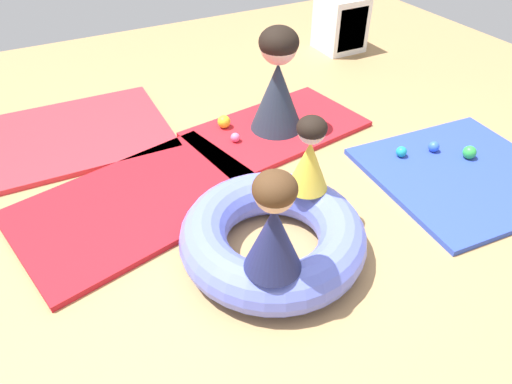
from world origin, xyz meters
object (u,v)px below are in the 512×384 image
Objects in this scene: child_in_navy at (274,225)px; storage_cube at (342,24)px; play_ball_blue at (434,147)px; play_ball_pink at (235,137)px; play_ball_green at (470,152)px; child_in_yellow at (310,155)px; play_ball_teal at (401,152)px; inflatable_cushion at (273,236)px; adult_seated at (278,81)px; play_ball_yellow at (224,122)px.

child_in_navy is 3.57m from storage_cube.
child_in_navy reaches higher than play_ball_blue.
play_ball_green is at bearing -35.32° from play_ball_pink.
child_in_yellow is 1.32m from play_ball_blue.
storage_cube is at bearing -136.68° from child_in_navy.
play_ball_teal is 2.18m from storage_cube.
child_in_yellow reaches higher than play_ball_pink.
inflatable_cushion is at bearing -132.67° from storage_cube.
storage_cube is at bearing 38.29° from child_in_yellow.
play_ball_teal is (0.98, -0.75, 0.00)m from play_ball_pink.
child_in_yellow is at bearing -166.62° from play_ball_teal.
adult_seated is 1.49m from play_ball_green.
child_in_yellow is at bearing -142.51° from child_in_navy.
play_ball_yellow is (-1.39, 1.23, 0.00)m from play_ball_green.
child_in_navy is 0.68× the size of adult_seated.
child_in_navy is 1.90m from play_ball_blue.
play_ball_blue is (-0.16, 0.19, -0.01)m from play_ball_green.
storage_cube is (1.85, 1.00, 0.19)m from play_ball_yellow.
child_in_yellow is 1.10m from adult_seated.
inflatable_cushion is 1.35m from play_ball_teal.
play_ball_yellow is 1.32× the size of play_ball_teal.
play_ball_green is 0.93× the size of play_ball_yellow.
storage_cube is at bearing 47.33° from inflatable_cushion.
play_ball_yellow reaches higher than play_ball_teal.
play_ball_blue is at bearing -106.99° from storage_cube.
storage_cube is (1.87, 1.23, 0.20)m from play_ball_pink.
play_ball_green reaches higher than play_ball_blue.
adult_seated is 10.20× the size of play_ball_blue.
play_ball_pink is at bearing -70.65° from adult_seated.
child_in_yellow is at bearing -130.09° from storage_cube.
play_ball_yellow is (0.01, 1.22, -0.41)m from child_in_yellow.
play_ball_yellow is at bearing 77.80° from child_in_yellow.
adult_seated is at bearing 57.82° from child_in_yellow.
play_ball_blue is at bearing -13.12° from play_ball_teal.
play_ball_blue is 0.27m from play_ball_teal.
play_ball_green is at bearing -30.29° from play_ball_teal.
adult_seated is 1.05m from play_ball_teal.
child_in_navy reaches higher than storage_cube.
play_ball_teal is at bearing 50.31° from adult_seated.
adult_seated is at bearing 6.14° from play_ball_pink.
play_ball_teal is at bearing -45.40° from play_ball_yellow.
child_in_yellow is at bearing -172.05° from play_ball_blue.
adult_seated is (0.87, 1.48, -0.10)m from child_in_navy.
play_ball_pink is at bearing 74.50° from inflatable_cushion.
play_ball_green is at bearing -172.16° from child_in_navy.
adult_seated reaches higher than play_ball_green.
child_in_yellow reaches higher than play_ball_yellow.
storage_cube is at bearing 73.01° from play_ball_blue.
inflatable_cushion reaches higher than play_ball_green.
play_ball_teal is (1.47, 0.69, -0.46)m from child_in_navy.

